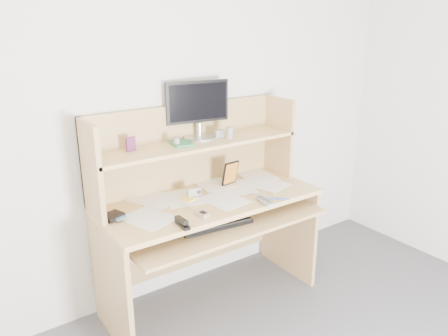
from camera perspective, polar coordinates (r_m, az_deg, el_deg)
back_wall at (r=2.87m, az=-5.41°, el=7.37°), size 3.60×0.04×2.50m
desk at (r=2.83m, az=-2.66°, el=-4.47°), size 1.40×0.70×1.30m
paper_clutter at (r=2.75m, az=-1.78°, el=-3.89°), size 1.32×0.54×0.01m
keyboard at (r=2.61m, az=-1.22°, el=-7.22°), size 0.46×0.21×0.03m
tv_remote at (r=2.68m, az=5.37°, el=-4.32°), size 0.08×0.17×0.02m
flip_phone at (r=2.50m, az=-2.88°, el=-5.89°), size 0.06×0.09×0.02m
stapler at (r=2.38m, az=-5.47°, el=-7.05°), size 0.04×0.13×0.04m
wallet at (r=2.53m, az=-14.32°, el=-6.11°), size 0.13×0.12×0.03m
sticky_note_pad at (r=2.73m, az=-4.64°, el=-4.07°), size 0.09×0.09×0.01m
digital_camera at (r=2.77m, az=-3.94°, el=-3.12°), size 0.09×0.05×0.05m
game_case at (r=2.93m, az=0.83°, el=-0.68°), size 0.12×0.02×0.17m
blue_pen at (r=2.74m, az=6.84°, el=-3.96°), size 0.13×0.11×0.01m
card_box at (r=2.61m, az=-12.10°, el=3.07°), size 0.06×0.03×0.08m
shelf_book at (r=2.71m, az=-5.60°, el=3.22°), size 0.14×0.18×0.02m
chip_stack_a at (r=2.67m, az=-6.20°, el=3.40°), size 0.04×0.04×0.05m
chip_stack_b at (r=2.84m, az=-0.87°, el=4.43°), size 0.04×0.04×0.06m
chip_stack_c at (r=2.86m, az=-0.42°, el=4.47°), size 0.05×0.05×0.05m
chip_stack_d at (r=2.83m, az=0.73°, el=4.62°), size 0.06×0.06×0.08m
monitor at (r=2.83m, az=-3.43°, el=7.85°), size 0.43×0.21×0.37m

